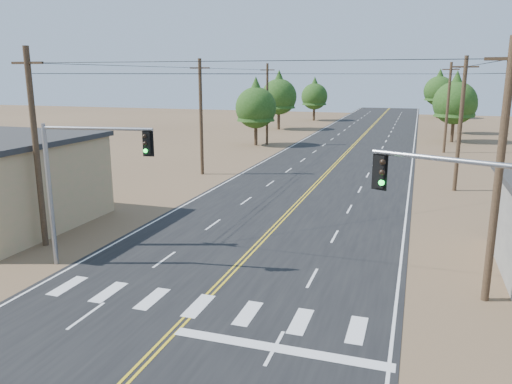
% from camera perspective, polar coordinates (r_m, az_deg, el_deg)
% --- Properties ---
extents(road, '(15.00, 200.00, 0.02)m').
position_cam_1_polar(road, '(39.73, 6.63, 0.62)').
color(road, black).
rests_on(road, ground).
extents(utility_pole_left_near, '(1.80, 0.30, 10.00)m').
position_cam_1_polar(utility_pole_left_near, '(27.19, -23.85, 4.67)').
color(utility_pole_left_near, '#4C3826').
rests_on(utility_pole_left_near, ground).
extents(utility_pole_left_mid, '(1.80, 0.30, 10.00)m').
position_cam_1_polar(utility_pole_left_mid, '(44.05, -6.31, 8.59)').
color(utility_pole_left_mid, '#4C3826').
rests_on(utility_pole_left_mid, ground).
extents(utility_pole_left_far, '(1.80, 0.30, 10.00)m').
position_cam_1_polar(utility_pole_left_far, '(62.79, 1.29, 10.05)').
color(utility_pole_left_far, '#4C3826').
rests_on(utility_pole_left_far, ground).
extents(utility_pole_right_near, '(1.80, 0.30, 10.00)m').
position_cam_1_polar(utility_pole_right_near, '(20.57, 26.02, 2.02)').
color(utility_pole_right_near, '#4C3826').
rests_on(utility_pole_right_near, ground).
extents(utility_pole_right_mid, '(1.80, 0.30, 10.00)m').
position_cam_1_polar(utility_pole_right_mid, '(40.31, 22.33, 7.26)').
color(utility_pole_right_mid, '#4C3826').
rests_on(utility_pole_right_mid, ground).
extents(utility_pole_right_far, '(1.80, 0.30, 10.00)m').
position_cam_1_polar(utility_pole_right_far, '(60.22, 21.05, 9.04)').
color(utility_pole_right_far, '#4C3826').
rests_on(utility_pole_right_far, ground).
extents(signal_mast_left, '(5.13, 0.97, 6.57)m').
position_cam_1_polar(signal_mast_left, '(23.55, -19.70, 2.13)').
color(signal_mast_left, gray).
rests_on(signal_mast_left, ground).
extents(signal_mast_right, '(4.85, 2.18, 6.56)m').
position_cam_1_polar(signal_mast_right, '(14.75, 25.47, -4.75)').
color(signal_mast_right, gray).
rests_on(signal_mast_right, ground).
extents(tree_left_near, '(5.07, 5.07, 8.45)m').
position_cam_1_polar(tree_left_near, '(62.45, -0.02, 10.08)').
color(tree_left_near, '#3F2D1E').
rests_on(tree_left_near, ground).
extents(tree_left_mid, '(5.66, 5.66, 9.44)m').
position_cam_1_polar(tree_left_mid, '(81.16, 2.64, 11.23)').
color(tree_left_mid, '#3F2D1E').
rests_on(tree_left_mid, ground).
extents(tree_left_far, '(4.98, 4.98, 8.30)m').
position_cam_1_polar(tree_left_far, '(97.66, 6.70, 11.09)').
color(tree_left_far, '#3F2D1E').
rests_on(tree_left_far, ground).
extents(tree_right_near, '(5.53, 5.53, 9.22)m').
position_cam_1_polar(tree_right_near, '(70.36, 21.83, 9.90)').
color(tree_right_near, '#3F2D1E').
rests_on(tree_right_near, ground).
extents(tree_right_mid, '(4.61, 4.61, 7.69)m').
position_cam_1_polar(tree_right_mid, '(81.02, 22.44, 9.50)').
color(tree_right_mid, '#3F2D1E').
rests_on(tree_right_mid, ground).
extents(tree_right_far, '(5.91, 5.91, 9.85)m').
position_cam_1_polar(tree_right_far, '(108.95, 20.20, 11.10)').
color(tree_right_far, '#3F2D1E').
rests_on(tree_right_far, ground).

